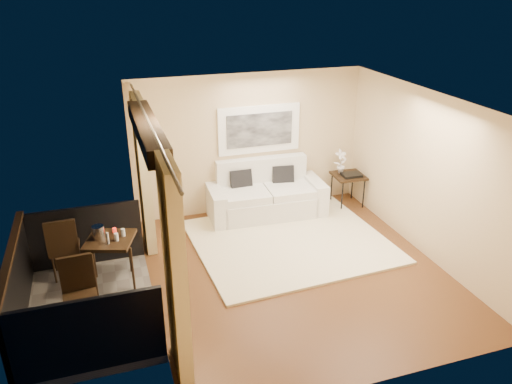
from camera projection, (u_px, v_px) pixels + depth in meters
floor at (296, 270)px, 7.95m from camera, size 5.00×5.00×0.00m
room_shell at (147, 130)px, 6.34m from camera, size 5.00×6.40×5.00m
balcony at (76, 299)px, 6.94m from camera, size 1.81×2.60×1.17m
curtains at (156, 213)px, 6.82m from camera, size 0.16×4.80×2.64m
artwork at (259, 129)px, 9.51m from camera, size 1.62×0.07×0.92m
rug at (290, 241)px, 8.79m from camera, size 3.39×3.00×0.04m
sofa at (265, 196)px, 9.69m from camera, size 2.26×1.05×1.07m
side_table at (348, 177)px, 10.00m from camera, size 0.63×0.63×0.65m
tray at (351, 175)px, 9.91m from camera, size 0.39×0.29×0.05m
orchid at (341, 161)px, 9.97m from camera, size 0.28×0.21×0.49m
bistro_table at (110, 243)px, 7.35m from camera, size 0.83×0.83×0.78m
balcony_chair_far at (63, 244)px, 7.51m from camera, size 0.45×0.46×1.03m
balcony_chair_near at (79, 287)px, 6.53m from camera, size 0.46×0.46×1.00m
ice_bucket at (98, 232)px, 7.28m from camera, size 0.18×0.18×0.20m
candle at (114, 230)px, 7.48m from camera, size 0.06×0.06×0.07m
vase at (108, 238)px, 7.13m from camera, size 0.04×0.04×0.18m
glass_a at (116, 237)px, 7.23m from camera, size 0.06×0.06×0.12m
glass_b at (123, 232)px, 7.36m from camera, size 0.06×0.06×0.12m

